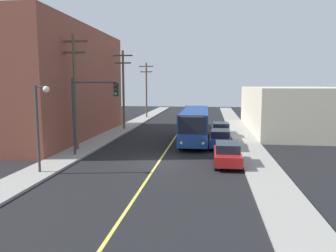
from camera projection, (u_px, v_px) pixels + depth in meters
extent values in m
plane|color=black|center=(158.00, 163.00, 23.93)|extent=(120.00, 120.00, 0.00)
cube|color=gray|center=(106.00, 138.00, 34.68)|extent=(2.50, 90.00, 0.15)
cube|color=gray|center=(245.00, 141.00, 32.83)|extent=(2.50, 90.00, 0.15)
cube|color=#D8CC4C|center=(178.00, 133.00, 38.68)|extent=(0.16, 60.00, 0.01)
cube|color=brown|center=(48.00, 83.00, 34.84)|extent=(10.00, 21.69, 11.58)
cube|color=black|center=(94.00, 123.00, 34.75)|extent=(0.06, 15.18, 1.30)
cube|color=black|center=(93.00, 93.00, 34.34)|extent=(0.06, 15.18, 1.30)
cube|color=black|center=(92.00, 62.00, 33.93)|extent=(0.06, 15.18, 1.30)
cube|color=beige|center=(299.00, 109.00, 40.06)|extent=(12.00, 20.34, 5.32)
cube|color=black|center=(249.00, 117.00, 40.96)|extent=(0.06, 14.24, 1.30)
cube|color=navy|center=(195.00, 123.00, 32.56)|extent=(2.73, 12.04, 2.75)
cube|color=black|center=(192.00, 126.00, 26.60)|extent=(2.35, 0.11, 1.40)
cube|color=black|center=(196.00, 112.00, 38.38)|extent=(2.30, 0.11, 1.10)
cube|color=black|center=(182.00, 118.00, 32.64)|extent=(0.21, 10.20, 1.10)
cube|color=black|center=(207.00, 118.00, 32.36)|extent=(0.21, 10.20, 1.10)
cube|color=orange|center=(192.00, 118.00, 26.54)|extent=(1.79, 0.09, 0.30)
sphere|color=#F9D872|center=(181.00, 143.00, 26.85)|extent=(0.24, 0.24, 0.24)
sphere|color=#F9D872|center=(203.00, 144.00, 26.65)|extent=(0.24, 0.24, 0.24)
cylinder|color=black|center=(180.00, 144.00, 28.72)|extent=(0.31, 1.00, 1.00)
cylinder|color=black|center=(206.00, 144.00, 28.47)|extent=(0.31, 1.00, 1.00)
cylinder|color=black|center=(185.00, 131.00, 36.31)|extent=(0.31, 1.00, 1.00)
cylinder|color=black|center=(206.00, 132.00, 36.06)|extent=(0.31, 1.00, 1.00)
cube|color=maroon|center=(227.00, 156.00, 23.09)|extent=(1.81, 4.40, 0.70)
cube|color=black|center=(227.00, 147.00, 23.01)|extent=(1.63, 2.47, 0.60)
cylinder|color=black|center=(216.00, 166.00, 21.76)|extent=(0.22, 0.64, 0.64)
cylinder|color=black|center=(240.00, 166.00, 21.56)|extent=(0.22, 0.64, 0.64)
cylinder|color=black|center=(215.00, 156.00, 24.71)|extent=(0.22, 0.64, 0.64)
cylinder|color=black|center=(237.00, 157.00, 24.51)|extent=(0.22, 0.64, 0.64)
cube|color=navy|center=(220.00, 140.00, 29.49)|extent=(1.97, 4.47, 0.70)
cube|color=black|center=(220.00, 133.00, 29.41)|extent=(1.71, 2.52, 0.60)
cylinder|color=black|center=(211.00, 147.00, 28.20)|extent=(0.24, 0.65, 0.64)
cylinder|color=black|center=(229.00, 148.00, 27.94)|extent=(0.24, 0.65, 0.64)
cylinder|color=black|center=(212.00, 141.00, 31.14)|extent=(0.24, 0.65, 0.64)
cylinder|color=black|center=(229.00, 142.00, 30.87)|extent=(0.24, 0.65, 0.64)
cube|color=silver|center=(221.00, 132.00, 34.97)|extent=(1.95, 4.46, 0.70)
cube|color=black|center=(221.00, 126.00, 34.89)|extent=(1.70, 2.52, 0.60)
cylinder|color=black|center=(214.00, 137.00, 33.61)|extent=(0.24, 0.65, 0.64)
cylinder|color=black|center=(229.00, 137.00, 33.46)|extent=(0.24, 0.65, 0.64)
cylinder|color=black|center=(212.00, 133.00, 36.57)|extent=(0.24, 0.65, 0.64)
cylinder|color=black|center=(227.00, 133.00, 36.42)|extent=(0.24, 0.65, 0.64)
cylinder|color=brown|center=(75.00, 93.00, 27.58)|extent=(0.28, 0.28, 9.67)
cube|color=#4C3D2D|center=(74.00, 41.00, 27.04)|extent=(2.40, 0.16, 0.16)
cube|color=#4C3D2D|center=(74.00, 52.00, 27.16)|extent=(2.00, 0.16, 0.16)
cylinder|color=brown|center=(123.00, 90.00, 40.53)|extent=(0.28, 0.28, 9.63)
cube|color=#4C3D2D|center=(123.00, 56.00, 39.99)|extent=(2.40, 0.16, 0.16)
cube|color=#4C3D2D|center=(123.00, 63.00, 40.11)|extent=(2.00, 0.16, 0.16)
cylinder|color=brown|center=(146.00, 90.00, 54.71)|extent=(0.28, 0.28, 9.07)
cube|color=#4C3D2D|center=(146.00, 66.00, 54.21)|extent=(2.40, 0.16, 0.16)
cube|color=#4C3D2D|center=(146.00, 72.00, 54.32)|extent=(2.00, 0.16, 0.16)
cylinder|color=#2D2D33|center=(74.00, 117.00, 25.74)|extent=(0.18, 0.18, 6.00)
cylinder|color=#2D2D33|center=(94.00, 82.00, 25.17)|extent=(3.50, 0.12, 0.12)
cube|color=black|center=(116.00, 90.00, 25.02)|extent=(0.32, 0.36, 1.00)
sphere|color=#2D2D2D|center=(115.00, 85.00, 24.79)|extent=(0.22, 0.22, 0.22)
sphere|color=#2D2D2D|center=(116.00, 90.00, 24.83)|extent=(0.22, 0.22, 0.22)
sphere|color=green|center=(116.00, 94.00, 24.87)|extent=(0.22, 0.22, 0.22)
cylinder|color=#38383D|center=(38.00, 129.00, 20.58)|extent=(0.16, 0.16, 5.50)
cylinder|color=#38383D|center=(41.00, 87.00, 20.19)|extent=(0.70, 0.10, 0.10)
sphere|color=#EAE5C6|center=(46.00, 89.00, 20.17)|extent=(0.40, 0.40, 0.40)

